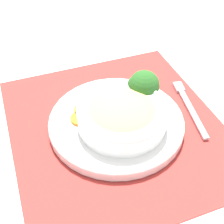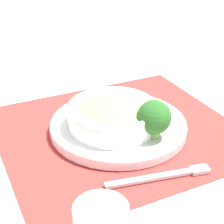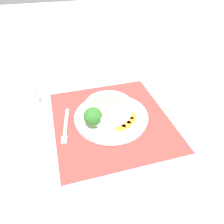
{
  "view_description": "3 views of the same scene",
  "coord_description": "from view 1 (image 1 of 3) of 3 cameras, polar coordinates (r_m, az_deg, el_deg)",
  "views": [
    {
      "loc": [
        -0.15,
        -0.42,
        0.46
      ],
      "look_at": [
        -0.01,
        0.01,
        0.03
      ],
      "focal_mm": 50.0,
      "sensor_mm": 36.0,
      "label": 1
    },
    {
      "loc": [
        0.59,
        -0.28,
        0.4
      ],
      "look_at": [
        -0.01,
        -0.01,
        0.04
      ],
      "focal_mm": 60.0,
      "sensor_mm": 36.0,
      "label": 2
    },
    {
      "loc": [
        0.15,
        0.6,
        0.54
      ],
      "look_at": [
        -0.0,
        0.0,
        0.04
      ],
      "focal_mm": 35.0,
      "sensor_mm": 36.0,
      "label": 3
    }
  ],
  "objects": [
    {
      "name": "carrot_slice_middle",
      "position": [
        0.66,
        -4.01,
        1.58
      ],
      "size": [
        0.04,
        0.04,
        0.01
      ],
      "color": "orange",
      "rests_on": "plate"
    },
    {
      "name": "broccoli_floret",
      "position": [
        0.65,
        5.84,
        4.84
      ],
      "size": [
        0.06,
        0.06,
        0.07
      ],
      "color": "#84AD5B",
      "rests_on": "plate"
    },
    {
      "name": "carrot_slice_extra",
      "position": [
        0.63,
        -5.81,
        -1.17
      ],
      "size": [
        0.04,
        0.04,
        0.01
      ],
      "color": "orange",
      "rests_on": "plate"
    },
    {
      "name": "bowl",
      "position": [
        0.6,
        1.84,
        -0.4
      ],
      "size": [
        0.18,
        0.18,
        0.06
      ],
      "color": "white",
      "rests_on": "plate"
    },
    {
      "name": "fork",
      "position": [
        0.71,
        13.56,
        1.68
      ],
      "size": [
        0.04,
        0.18,
        0.01
      ],
      "rotation": [
        0.0,
        0.0,
        -0.16
      ],
      "color": "#B7B7BC",
      "rests_on": "placemat"
    },
    {
      "name": "carrot_slice_far",
      "position": [
        0.65,
        -5.23,
        0.33
      ],
      "size": [
        0.04,
        0.04,
        0.01
      ],
      "color": "orange",
      "rests_on": "plate"
    },
    {
      "name": "ground_plane",
      "position": [
        0.64,
        0.78,
        -2.74
      ],
      "size": [
        4.0,
        4.0,
        0.0
      ],
      "primitive_type": "plane",
      "color": "white"
    },
    {
      "name": "carrot_slice_near",
      "position": [
        0.68,
        -2.31,
        2.47
      ],
      "size": [
        0.04,
        0.04,
        0.01
      ],
      "color": "orange",
      "rests_on": "plate"
    },
    {
      "name": "plate",
      "position": [
        0.63,
        0.79,
        -1.78
      ],
      "size": [
        0.27,
        0.27,
        0.02
      ],
      "color": "white",
      "rests_on": "placemat"
    },
    {
      "name": "placemat",
      "position": [
        0.64,
        0.78,
        -2.62
      ],
      "size": [
        0.44,
        0.48,
        0.0
      ],
      "color": "#B2332D",
      "rests_on": "ground_plane"
    }
  ]
}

